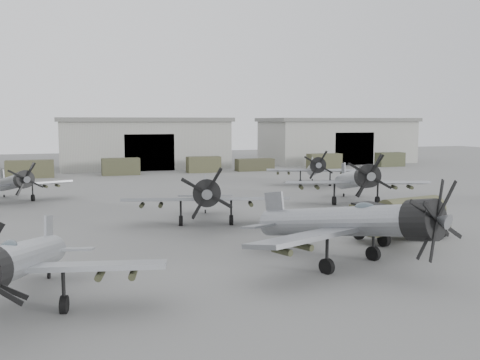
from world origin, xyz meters
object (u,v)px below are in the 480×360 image
object	(u,v)px
aircraft_near_1	(354,222)
aircraft_far_0	(15,182)
aircraft_mid_2	(357,179)
aircraft_far_1	(315,168)
aircraft_mid_1	(206,195)
fuel_tanker	(400,216)
aircraft_near_0	(15,262)

from	to	relation	value
aircraft_near_1	aircraft_far_0	world-z (taller)	aircraft_near_1
aircraft_mid_2	aircraft_far_0	size ratio (longest dim) A/B	1.24
aircraft_mid_2	aircraft_far_1	distance (m)	15.77
aircraft_near_1	aircraft_mid_1	size ratio (longest dim) A/B	1.05
aircraft_far_0	fuel_tanker	distance (m)	37.41
aircraft_far_1	aircraft_mid_1	bearing A→B (deg)	-111.65
aircraft_near_0	aircraft_mid_2	size ratio (longest dim) A/B	0.91
aircraft_near_1	fuel_tanker	world-z (taller)	aircraft_near_1
aircraft_mid_2	aircraft_mid_1	bearing A→B (deg)	-144.62
aircraft_far_0	fuel_tanker	size ratio (longest dim) A/B	1.46
aircraft_near_1	aircraft_mid_2	distance (m)	22.63
aircraft_near_1	aircraft_far_1	world-z (taller)	aircraft_near_1
aircraft_mid_2	aircraft_far_0	bearing A→B (deg)	176.70
aircraft_far_0	aircraft_mid_2	bearing A→B (deg)	-39.49
aircraft_mid_2	aircraft_far_0	distance (m)	33.84
aircraft_mid_1	aircraft_mid_2	bearing A→B (deg)	31.48
aircraft_near_1	aircraft_far_1	size ratio (longest dim) A/B	1.13
aircraft_mid_1	aircraft_mid_2	size ratio (longest dim) A/B	0.94
fuel_tanker	aircraft_mid_1	bearing A→B (deg)	131.94
aircraft_far_0	aircraft_far_1	xyz separation A→B (m)	(34.83, 2.99, 0.20)
aircraft_near_1	aircraft_mid_1	distance (m)	14.99
aircraft_near_1	aircraft_near_0	bearing A→B (deg)	164.40
aircraft_near_1	aircraft_far_0	distance (m)	37.35
aircraft_near_1	aircraft_far_1	distance (m)	37.89
fuel_tanker	aircraft_far_0	bearing A→B (deg)	124.84
aircraft_near_1	aircraft_far_1	xyz separation A→B (m)	(15.15, 34.72, -0.29)
aircraft_near_1	aircraft_mid_2	world-z (taller)	aircraft_mid_2
aircraft_near_0	aircraft_mid_2	xyz separation A→B (m)	(29.12, 21.34, 0.25)
aircraft_near_0	aircraft_far_1	bearing A→B (deg)	61.33
aircraft_mid_1	aircraft_far_1	world-z (taller)	aircraft_mid_1
aircraft_near_0	aircraft_mid_2	bearing A→B (deg)	49.03
aircraft_near_0	aircraft_mid_2	distance (m)	36.10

